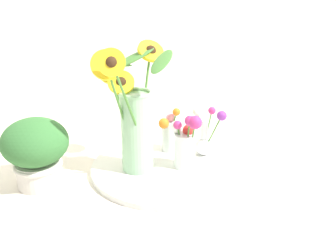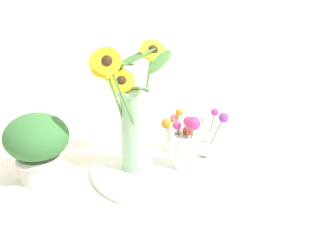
{
  "view_description": "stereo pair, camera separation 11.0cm",
  "coord_description": "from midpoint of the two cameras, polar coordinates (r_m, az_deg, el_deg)",
  "views": [
    {
      "loc": [
        -0.28,
        -1.03,
        0.59
      ],
      "look_at": [
        0.03,
        0.03,
        0.15
      ],
      "focal_mm": 42.0,
      "sensor_mm": 36.0,
      "label": 1
    },
    {
      "loc": [
        -0.18,
        -1.06,
        0.59
      ],
      "look_at": [
        0.03,
        0.03,
        0.15
      ],
      "focal_mm": 42.0,
      "sensor_mm": 36.0,
      "label": 2
    }
  ],
  "objects": [
    {
      "name": "vase_small_back",
      "position": [
        1.32,
        3.15,
        -0.98
      ],
      "size": [
        0.08,
        0.07,
        0.16
      ],
      "color": "white",
      "rests_on": "serving_tray"
    },
    {
      "name": "mason_jar_sunflowers",
      "position": [
        1.16,
        -2.33,
        1.69
      ],
      "size": [
        0.25,
        0.24,
        0.4
      ],
      "color": "#99CC9E",
      "rests_on": "serving_tray"
    },
    {
      "name": "vase_small_center",
      "position": [
        1.19,
        5.08,
        -2.57
      ],
      "size": [
        0.08,
        0.1,
        0.18
      ],
      "color": "white",
      "rests_on": "serving_tray"
    },
    {
      "name": "ground_plane",
      "position": [
        1.22,
        1.38,
        -7.24
      ],
      "size": [
        6.0,
        6.0,
        0.0
      ],
      "primitive_type": "plane",
      "color": "silver"
    },
    {
      "name": "vase_bulb_right",
      "position": [
        1.28,
        8.24,
        -1.77
      ],
      "size": [
        0.09,
        0.1,
        0.17
      ],
      "color": "white",
      "rests_on": "serving_tray"
    },
    {
      "name": "serving_tray",
      "position": [
        1.25,
        2.54,
        -6.04
      ],
      "size": [
        0.48,
        0.48,
        0.02
      ],
      "color": "white",
      "rests_on": "ground_plane"
    },
    {
      "name": "potted_plant",
      "position": [
        1.2,
        -15.97,
        -2.55
      ],
      "size": [
        0.19,
        0.19,
        0.21
      ],
      "color": "beige",
      "rests_on": "ground_plane"
    }
  ]
}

